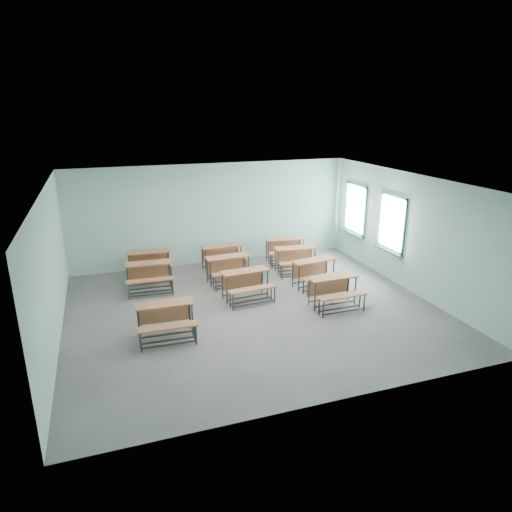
% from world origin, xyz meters
% --- Properties ---
extents(room, '(9.04, 8.04, 3.24)m').
position_xyz_m(room, '(0.08, 0.03, 1.60)').
color(room, gray).
rests_on(room, ground).
extents(desk_unit_r0c0, '(1.29, 0.89, 0.79)m').
position_xyz_m(desk_unit_r0c0, '(-2.27, -0.75, 0.53)').
color(desk_unit_r0c0, '#A4603B').
rests_on(desk_unit_r0c0, ground).
extents(desk_unit_r0c2, '(1.28, 0.87, 0.79)m').
position_xyz_m(desk_unit_r0c2, '(2.00, -0.49, 0.53)').
color(desk_unit_r0c2, '#A4603B').
rests_on(desk_unit_r0c2, ground).
extents(desk_unit_r1c1, '(1.32, 0.94, 0.79)m').
position_xyz_m(desk_unit_r1c1, '(0.04, 0.66, 0.53)').
color(desk_unit_r1c1, '#A4603B').
rests_on(desk_unit_r1c1, ground).
extents(desk_unit_r1c2, '(1.36, 1.01, 0.79)m').
position_xyz_m(desk_unit_r1c2, '(2.14, 0.87, 0.53)').
color(desk_unit_r1c2, '#A4603B').
rests_on(desk_unit_r1c2, ground).
extents(desk_unit_r2c0, '(1.30, 0.90, 0.79)m').
position_xyz_m(desk_unit_r2c0, '(-2.30, 2.12, 0.53)').
color(desk_unit_r2c0, '#A4603B').
rests_on(desk_unit_r2c0, ground).
extents(desk_unit_r2c1, '(1.32, 0.93, 0.79)m').
position_xyz_m(desk_unit_r2c1, '(-0.06, 1.96, 0.53)').
color(desk_unit_r2c1, '#A4603B').
rests_on(desk_unit_r2c1, ground).
extents(desk_unit_r2c2, '(1.35, 0.99, 0.79)m').
position_xyz_m(desk_unit_r2c2, '(2.10, 2.12, 0.53)').
color(desk_unit_r2c2, '#A4603B').
rests_on(desk_unit_r2c2, ground).
extents(desk_unit_r3c0, '(1.28, 0.88, 0.79)m').
position_xyz_m(desk_unit_r3c0, '(-2.17, 3.19, 0.53)').
color(desk_unit_r3c0, '#A4603B').
rests_on(desk_unit_r3c0, ground).
extents(desk_unit_r3c1, '(1.31, 0.92, 0.79)m').
position_xyz_m(desk_unit_r3c1, '(0.05, 3.05, 0.53)').
color(desk_unit_r3c1, '#A4603B').
rests_on(desk_unit_r3c1, ground).
extents(desk_unit_r3c2, '(1.35, 0.99, 0.79)m').
position_xyz_m(desk_unit_r3c2, '(2.18, 3.15, 0.53)').
color(desk_unit_r3c2, '#A4603B').
rests_on(desk_unit_r3c2, ground).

